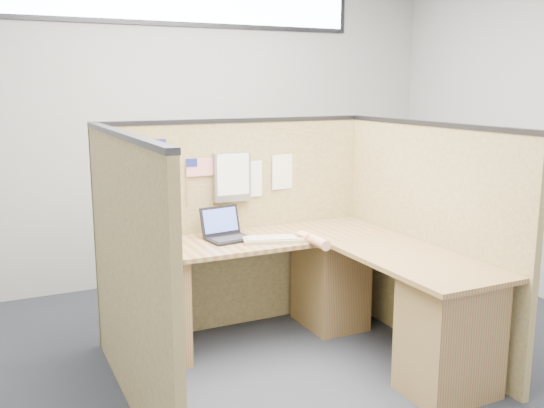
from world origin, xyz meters
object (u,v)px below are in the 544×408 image
keyboard (278,239)px  laptop (227,231)px  mouse (303,238)px  l_desk (306,298)px

keyboard → laptop: bearing=159.0°
laptop → keyboard: bearing=-46.4°
mouse → laptop: bearing=147.8°
l_desk → mouse: 0.41m
laptop → keyboard: size_ratio=0.64×
mouse → l_desk: bearing=-110.6°
l_desk → mouse: bearing=69.4°
l_desk → mouse: mouse is taller
l_desk → laptop: size_ratio=6.17×
l_desk → laptop: (-0.37, 0.47, 0.39)m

